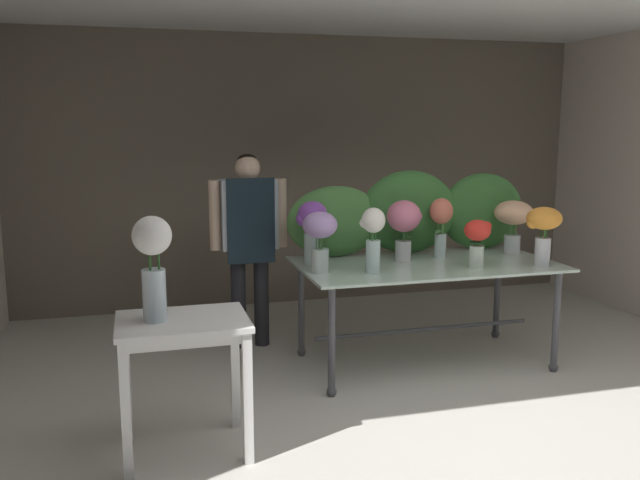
{
  "coord_description": "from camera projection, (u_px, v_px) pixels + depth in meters",
  "views": [
    {
      "loc": [
        -1.7,
        -2.64,
        1.81
      ],
      "look_at": [
        -0.57,
        1.41,
        1.07
      ],
      "focal_mm": 37.89,
      "sensor_mm": 36.0,
      "label": 1
    }
  ],
  "objects": [
    {
      "name": "side_table_white",
      "position": [
        183.0,
        339.0,
        3.66
      ],
      "size": [
        0.7,
        0.54,
        0.76
      ],
      "color": "white",
      "rests_on": "ground"
    },
    {
      "name": "vase_scarlet_stock",
      "position": [
        478.0,
        239.0,
        4.79
      ],
      "size": [
        0.21,
        0.19,
        0.35
      ],
      "color": "silver",
      "rests_on": "display_table_glass"
    },
    {
      "name": "wall_back",
      "position": [
        307.0,
        171.0,
        6.79
      ],
      "size": [
        5.83,
        0.12,
        2.65
      ],
      "primitive_type": "cube",
      "color": "#706656",
      "rests_on": "ground"
    },
    {
      "name": "vase_peach_ranunculus",
      "position": [
        513.0,
        218.0,
        5.32
      ],
      "size": [
        0.3,
        0.3,
        0.42
      ],
      "color": "silver",
      "rests_on": "display_table_glass"
    },
    {
      "name": "florist",
      "position": [
        249.0,
        229.0,
        5.38
      ],
      "size": [
        0.62,
        0.24,
        1.56
      ],
      "color": "#232328",
      "rests_on": "ground"
    },
    {
      "name": "ground_plane",
      "position": [
        372.0,
        363.0,
        5.15
      ],
      "size": [
        8.7,
        8.7,
        0.0
      ],
      "primitive_type": "plane",
      "color": "beige"
    },
    {
      "name": "vase_white_roses_tall",
      "position": [
        153.0,
        262.0,
        3.55
      ],
      "size": [
        0.21,
        0.21,
        0.57
      ],
      "color": "silver",
      "rests_on": "side_table_white"
    },
    {
      "name": "display_table_glass",
      "position": [
        426.0,
        277.0,
        5.02
      ],
      "size": [
        1.91,
        1.03,
        0.79
      ],
      "color": "#B5CCBC",
      "rests_on": "ground"
    },
    {
      "name": "vase_sunset_snapdragons",
      "position": [
        544.0,
        227.0,
        4.83
      ],
      "size": [
        0.26,
        0.25,
        0.43
      ],
      "color": "silver",
      "rests_on": "display_table_glass"
    },
    {
      "name": "vase_coral_freesia",
      "position": [
        441.0,
        220.0,
        5.14
      ],
      "size": [
        0.18,
        0.18,
        0.46
      ],
      "color": "silver",
      "rests_on": "display_table_glass"
    },
    {
      "name": "vase_ivory_roses",
      "position": [
        373.0,
        236.0,
        4.61
      ],
      "size": [
        0.17,
        0.16,
        0.46
      ],
      "color": "silver",
      "rests_on": "display_table_glass"
    },
    {
      "name": "vase_rosy_tulips",
      "position": [
        404.0,
        222.0,
        5.01
      ],
      "size": [
        0.27,
        0.26,
        0.46
      ],
      "color": "silver",
      "rests_on": "display_table_glass"
    },
    {
      "name": "vase_violet_peonies",
      "position": [
        312.0,
        227.0,
        4.91
      ],
      "size": [
        0.23,
        0.21,
        0.46
      ],
      "color": "silver",
      "rests_on": "display_table_glass"
    },
    {
      "name": "vase_lilac_lilies",
      "position": [
        320.0,
        234.0,
        4.64
      ],
      "size": [
        0.24,
        0.24,
        0.42
      ],
      "color": "silver",
      "rests_on": "display_table_glass"
    },
    {
      "name": "foliage_backdrop",
      "position": [
        414.0,
        214.0,
        5.34
      ],
      "size": [
        1.99,
        0.32,
        0.66
      ],
      "color": "#477F3D",
      "rests_on": "display_table_glass"
    }
  ]
}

